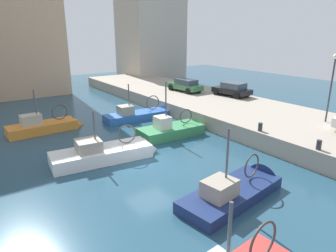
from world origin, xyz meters
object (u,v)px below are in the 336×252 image
Objects in this scene: mooring_bollard_south at (319,145)px; quay_streetlamp at (333,77)px; fishing_boat_navy at (237,194)px; parked_car_black at (232,89)px; parked_car_green at (185,85)px; fishing_boat_white at (108,158)px; fishing_boat_green at (175,134)px; fishing_boat_blue at (141,117)px; fishing_boat_orange at (47,130)px; mooring_bollard_mid at (260,127)px.

mooring_bollard_south is 0.11× the size of quay_streetlamp.
mooring_bollard_south is (5.82, -0.52, 1.38)m from fishing_boat_navy.
mooring_bollard_south is at bearing -117.87° from parked_car_black.
fishing_boat_navy reaches higher than parked_car_green.
fishing_boat_white reaches higher than parked_car_green.
mooring_bollard_south is (9.04, -8.05, 1.38)m from fishing_boat_white.
fishing_boat_navy is 1.15× the size of fishing_boat_green.
fishing_boat_navy is at bearing -120.91° from parked_car_green.
fishing_boat_white is 1.70× the size of parked_car_black.
fishing_boat_green is at bearing -131.75° from parked_car_green.
fishing_boat_green is 1.18× the size of quay_streetlamp.
quay_streetlamp is (8.43, -12.17, 4.35)m from fishing_boat_blue.
parked_car_green is (10.30, 17.20, 1.79)m from fishing_boat_navy.
quay_streetlamp reaches higher than fishing_boat_green.
fishing_boat_white is 16.24m from quay_streetlamp.
fishing_boat_orange is (-1.62, 7.78, 0.02)m from fishing_boat_white.
mooring_bollard_mid is (2.78, -10.85, 1.37)m from fishing_boat_blue.
fishing_boat_green is at bearing 142.31° from quay_streetlamp.
parked_car_green is 0.89× the size of quay_streetlamp.
fishing_boat_white is 12.19m from mooring_bollard_south.
fishing_boat_green reaches higher than mooring_bollard_south.
fishing_boat_navy reaches higher than fishing_boat_blue.
parked_car_green is (13.52, 9.67, 1.79)m from fishing_boat_white.
fishing_boat_green is (6.05, 1.30, -0.00)m from fishing_boat_white.
fishing_boat_orange is 10.75× the size of mooring_bollard_mid.
parked_car_black is 11.42m from mooring_bollard_mid.
fishing_boat_orange is at bearing 172.90° from fishing_boat_blue.
fishing_boat_green is at bearing 12.13° from fishing_boat_white.
fishing_boat_orange is 1.37× the size of parked_car_green.
parked_car_black is at bearing 44.60° from fishing_boat_navy.
fishing_boat_white is 1.20× the size of fishing_boat_green.
fishing_boat_orange is at bearing -172.87° from parked_car_green.
parked_car_black is (12.74, 12.56, 1.80)m from fishing_boat_navy.
mooring_bollard_mid is at bearing -24.14° from fishing_boat_white.
fishing_boat_blue is (0.21, 5.49, 0.01)m from fishing_boat_green.
quay_streetlamp is (5.65, 2.67, 2.98)m from mooring_bollard_south.
fishing_boat_green is at bearing -40.17° from fishing_boat_orange.
fishing_boat_blue is (6.26, 6.80, 0.01)m from fishing_boat_white.
quay_streetlamp is at bearing -96.94° from parked_car_black.
fishing_boat_white is at bearing -132.65° from fishing_boat_blue.
fishing_boat_green reaches higher than fishing_boat_white.
fishing_boat_blue is 12.17× the size of mooring_bollard_mid.
fishing_boat_green is at bearing 119.23° from mooring_bollard_mid.
parked_car_black is at bearing 17.49° from fishing_boat_white.
fishing_boat_white is 8.19m from fishing_boat_navy.
fishing_boat_white reaches higher than mooring_bollard_mid.
parked_car_green is 1.07× the size of parked_car_black.
mooring_bollard_mid is 0.11× the size of quay_streetlamp.
parked_car_green is at bearing 35.58° from fishing_boat_white.
fishing_boat_white is 1.42× the size of quay_streetlamp.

